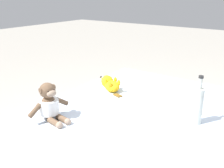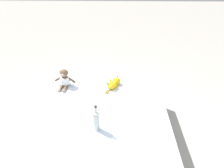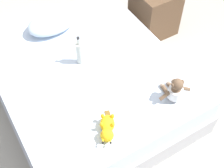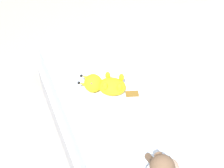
# 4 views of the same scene
# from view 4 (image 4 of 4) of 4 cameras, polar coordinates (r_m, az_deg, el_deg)

# --- Properties ---
(ground_plane) EXTENTS (16.00, 16.00, 0.00)m
(ground_plane) POSITION_cam_4_polar(r_m,az_deg,el_deg) (2.22, 17.23, -8.08)
(ground_plane) COLOR #9E998E
(bed) EXTENTS (1.58, 1.89, 0.47)m
(bed) POSITION_cam_4_polar(r_m,az_deg,el_deg) (2.05, 18.56, -4.06)
(bed) COLOR #B2B2B7
(bed) RESTS_ON ground_plane
(plush_yellow_creature) EXTENTS (0.22, 0.31, 0.10)m
(plush_yellow_creature) POSITION_cam_4_polar(r_m,az_deg,el_deg) (1.67, -1.46, -0.14)
(plush_yellow_creature) COLOR yellow
(plush_yellow_creature) RESTS_ON bed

